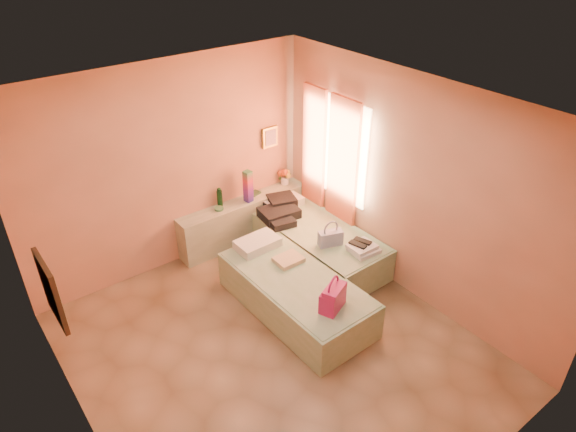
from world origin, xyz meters
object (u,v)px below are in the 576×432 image
at_px(headboard_ledge, 244,220).
at_px(towel_stack, 364,248).
at_px(water_bottle, 220,198).
at_px(magenta_handbag, 333,297).
at_px(bed_left, 296,294).
at_px(green_book, 255,193).
at_px(blue_handbag, 330,238).
at_px(flower_vase, 285,175).
at_px(bed_right, 317,244).

bearing_deg(headboard_ledge, towel_stack, -70.22).
relative_size(water_bottle, magenta_handbag, 0.83).
height_order(bed_left, green_book, green_book).
bearing_deg(towel_stack, bed_left, 174.00).
xyz_separation_m(water_bottle, green_book, (0.58, -0.01, -0.12)).
bearing_deg(blue_handbag, flower_vase, 94.93).
bearing_deg(water_bottle, headboard_ledge, -13.38).
bearing_deg(headboard_ledge, bed_right, -63.43).
bearing_deg(bed_right, bed_left, -145.01).
bearing_deg(bed_right, flower_vase, 75.43).
bearing_deg(magenta_handbag, bed_right, 32.56).
bearing_deg(bed_right, blue_handbag, -107.46).
xyz_separation_m(bed_left, flower_vase, (1.17, 1.77, 0.54)).
bearing_deg(towel_stack, flower_vase, 85.51).
xyz_separation_m(bed_left, bed_right, (0.90, 0.65, 0.00)).
distance_m(bed_right, towel_stack, 0.82).
xyz_separation_m(headboard_ledge, blue_handbag, (0.41, -1.43, 0.28)).
bearing_deg(bed_right, towel_stack, -81.46).
relative_size(bed_left, blue_handbag, 6.38).
bearing_deg(magenta_handbag, water_bottle, 66.15).
distance_m(water_bottle, blue_handbag, 1.69).
relative_size(water_bottle, green_book, 1.71).
distance_m(flower_vase, magenta_handbag, 2.70).
bearing_deg(bed_left, flower_vase, 55.56).
height_order(headboard_ledge, bed_left, headboard_ledge).
height_order(water_bottle, towel_stack, water_bottle).
bearing_deg(green_book, flower_vase, -15.83).
bearing_deg(green_book, magenta_handbag, -120.01).
relative_size(magenta_handbag, towel_stack, 0.93).
bearing_deg(towel_stack, blue_handbag, 122.02).
relative_size(bed_right, green_book, 12.64).
height_order(green_book, magenta_handbag, magenta_handbag).
relative_size(headboard_ledge, flower_vase, 7.32).
xyz_separation_m(headboard_ledge, towel_stack, (0.65, -1.81, 0.23)).
relative_size(water_bottle, flower_vase, 0.97).
relative_size(headboard_ledge, water_bottle, 7.58).
height_order(water_bottle, green_book, water_bottle).
distance_m(bed_right, magenta_handbag, 1.65).
xyz_separation_m(magenta_handbag, blue_handbag, (0.80, 0.93, -0.05)).
xyz_separation_m(magenta_handbag, towel_stack, (1.04, 0.55, -0.10)).
bearing_deg(water_bottle, blue_handbag, -63.62).
relative_size(headboard_ledge, bed_right, 1.02).
bearing_deg(towel_stack, magenta_handbag, -151.85).
bearing_deg(towel_stack, bed_right, 99.38).
xyz_separation_m(blue_handbag, towel_stack, (0.24, -0.38, -0.05)).
height_order(green_book, flower_vase, flower_vase).
bearing_deg(magenta_handbag, headboard_ledge, 58.05).
distance_m(bed_left, bed_right, 1.11).
bearing_deg(magenta_handbag, bed_left, 66.43).
xyz_separation_m(flower_vase, blue_handbag, (-0.39, -1.49, -0.19)).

